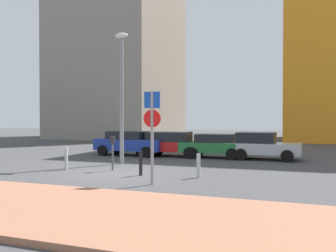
% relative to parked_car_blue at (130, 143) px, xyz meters
% --- Properties ---
extents(ground_plane, '(120.00, 120.00, 0.00)m').
position_rel_parked_car_blue_xyz_m(ground_plane, '(2.53, -6.76, -0.78)').
color(ground_plane, '#424244').
extents(sidewalk_brick, '(40.00, 4.38, 0.14)m').
position_rel_parked_car_blue_xyz_m(sidewalk_brick, '(2.53, -12.55, -0.71)').
color(sidewalk_brick, '#9E664C').
rests_on(sidewalk_brick, ground).
extents(parked_car_blue, '(4.37, 2.09, 1.47)m').
position_rel_parked_car_blue_xyz_m(parked_car_blue, '(0.00, 0.00, 0.00)').
color(parked_car_blue, '#1E389E').
rests_on(parked_car_blue, ground).
extents(parked_car_red, '(4.59, 2.08, 1.45)m').
position_rel_parked_car_blue_xyz_m(parked_car_red, '(2.48, 0.36, -0.02)').
color(parked_car_red, red).
rests_on(parked_car_red, ground).
extents(parked_car_green, '(4.25, 2.04, 1.37)m').
position_rel_parked_car_blue_xyz_m(parked_car_green, '(5.28, 0.37, -0.06)').
color(parked_car_green, '#237238').
rests_on(parked_car_green, ground).
extents(parked_car_silver, '(4.27, 2.21, 1.49)m').
position_rel_parked_car_blue_xyz_m(parked_car_silver, '(7.68, 0.45, -0.02)').
color(parked_car_silver, '#B7BABF').
rests_on(parked_car_silver, ground).
extents(parking_sign_post, '(0.60, 0.10, 3.17)m').
position_rel_parked_car_blue_xyz_m(parking_sign_post, '(4.99, -8.57, 1.21)').
color(parking_sign_post, gray).
rests_on(parking_sign_post, ground).
extents(parking_meter, '(0.18, 0.14, 1.47)m').
position_rel_parked_car_blue_xyz_m(parking_meter, '(2.11, -6.07, 0.16)').
color(parking_meter, '#4C4C51').
rests_on(parking_meter, ground).
extents(street_lamp, '(0.70, 0.36, 6.46)m').
position_rel_parked_car_blue_xyz_m(street_lamp, '(1.44, -3.91, 3.06)').
color(street_lamp, gray).
rests_on(street_lamp, ground).
extents(traffic_bollard_near, '(0.15, 0.15, 0.99)m').
position_rel_parked_car_blue_xyz_m(traffic_bollard_near, '(0.10, -6.58, -0.29)').
color(traffic_bollard_near, '#B7B7BC').
rests_on(traffic_bollard_near, ground).
extents(traffic_bollard_mid, '(0.13, 0.13, 0.96)m').
position_rel_parked_car_blue_xyz_m(traffic_bollard_mid, '(3.82, -6.91, -0.30)').
color(traffic_bollard_mid, black).
rests_on(traffic_bollard_mid, ground).
extents(traffic_bollard_far, '(0.14, 0.14, 0.91)m').
position_rel_parked_car_blue_xyz_m(traffic_bollard_far, '(6.10, -6.68, -0.33)').
color(traffic_bollard_far, '#B7B7BC').
rests_on(traffic_bollard_far, ground).
extents(building_under_construction, '(12.20, 14.75, 25.36)m').
position_rel_parked_car_blue_xyz_m(building_under_construction, '(-10.76, 19.52, 11.89)').
color(building_under_construction, gray).
rests_on(building_under_construction, ground).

